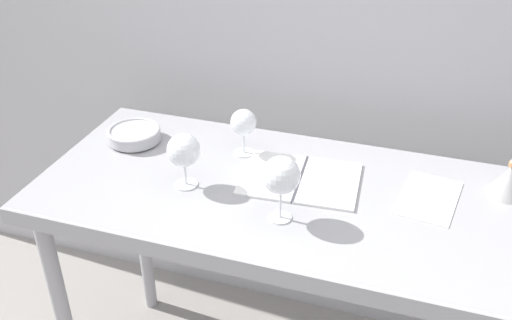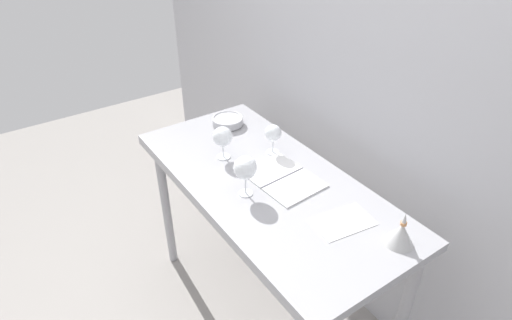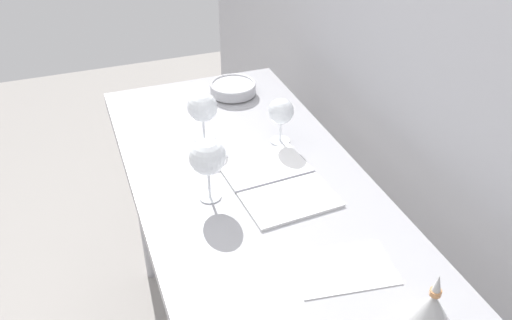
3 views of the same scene
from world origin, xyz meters
TOP-DOWN VIEW (x-y plane):
  - ground_plane at (0.00, 0.00)m, footprint 6.00×6.00m
  - back_wall at (0.00, 0.49)m, footprint 3.80×0.04m
  - steel_counter at (0.00, -0.01)m, footprint 1.40×0.65m
  - wine_glass_near_center at (0.03, -0.14)m, footprint 0.10×0.10m
  - wine_glass_near_left at (-0.27, -0.07)m, footprint 0.09×0.09m
  - wine_glass_far_left at (-0.17, 0.15)m, footprint 0.08×0.08m
  - open_notebook at (0.03, 0.06)m, footprint 0.35×0.27m
  - tasting_sheet_upper at (0.39, 0.08)m, footprint 0.18×0.25m
  - tasting_bowl at (-0.53, 0.11)m, footprint 0.17×0.17m
  - decanter_funnel at (0.60, 0.16)m, footprint 0.11×0.11m

SIDE VIEW (x-z plane):
  - ground_plane at x=0.00m, z-range 0.00..0.00m
  - steel_counter at x=0.00m, z-range 0.34..1.24m
  - tasting_sheet_upper at x=0.39m, z-range 0.90..0.90m
  - open_notebook at x=0.03m, z-range 0.90..0.91m
  - tasting_bowl at x=-0.53m, z-range 0.90..0.95m
  - decanter_funnel at x=0.60m, z-range 0.88..1.02m
  - wine_glass_far_left at x=-0.17m, z-range 0.93..1.08m
  - wine_glass_near_left at x=-0.27m, z-range 0.93..1.09m
  - wine_glass_near_center at x=0.03m, z-range 0.94..1.12m
  - back_wall at x=0.00m, z-range 0.00..2.60m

